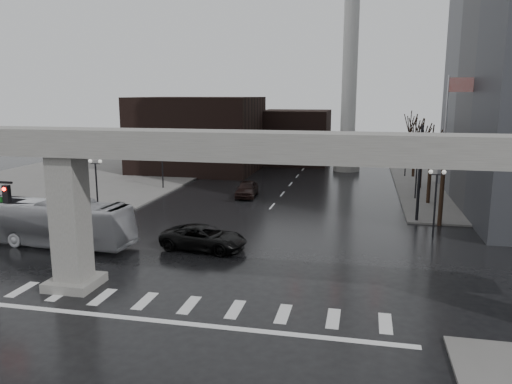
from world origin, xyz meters
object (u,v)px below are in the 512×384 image
(signal_mast_arm, at_px, (373,151))
(far_car, at_px, (247,189))
(city_bus, at_px, (53,222))
(pickup_truck, at_px, (204,238))

(signal_mast_arm, distance_m, far_car, 15.09)
(signal_mast_arm, bearing_deg, far_car, 150.30)
(signal_mast_arm, bearing_deg, city_bus, -150.80)
(city_bus, height_order, far_car, city_bus)
(pickup_truck, distance_m, city_bus, 10.69)
(pickup_truck, height_order, far_car, far_car)
(signal_mast_arm, distance_m, city_bus, 25.24)
(pickup_truck, bearing_deg, far_car, 10.02)
(signal_mast_arm, height_order, city_bus, signal_mast_arm)
(signal_mast_arm, xyz_separation_m, city_bus, (-21.73, -12.14, -4.20))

